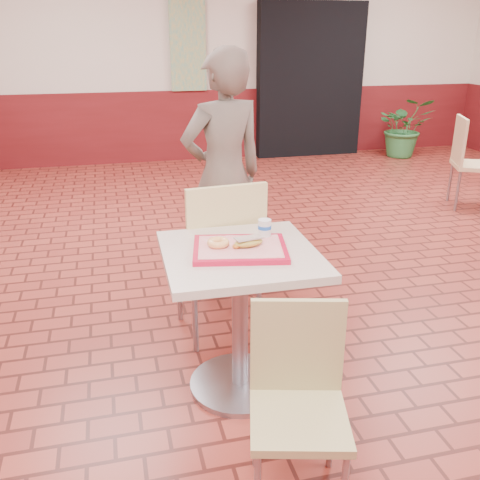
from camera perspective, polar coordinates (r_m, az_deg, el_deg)
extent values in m
cube|color=maroon|center=(3.82, 15.95, -7.38)|extent=(8.00, 10.00, 0.01)
cube|color=beige|center=(8.08, -1.15, 19.31)|extent=(8.00, 0.01, 3.00)
cube|color=#5A1113|center=(8.16, -1.07, 12.27)|extent=(8.00, 0.04, 1.00)
cube|color=black|center=(8.34, 7.48, 16.45)|extent=(1.60, 0.22, 2.20)
cube|color=gray|center=(7.91, -5.57, 19.90)|extent=(0.50, 0.03, 1.20)
cube|color=beige|center=(2.61, 0.00, -1.65)|extent=(0.75, 0.75, 0.04)
cylinder|color=gray|center=(2.79, 0.00, -9.12)|extent=(0.08, 0.08, 0.75)
cylinder|color=gray|center=(2.98, 0.00, -15.04)|extent=(0.54, 0.54, 0.03)
cube|color=tan|center=(2.19, 6.29, -18.48)|extent=(0.46, 0.46, 0.04)
cube|color=tan|center=(2.20, 6.12, -11.14)|extent=(0.37, 0.12, 0.41)
cylinder|color=gray|center=(2.44, 1.71, -19.75)|extent=(0.03, 0.03, 0.37)
cylinder|color=gray|center=(2.46, 9.70, -19.56)|extent=(0.03, 0.03, 0.37)
cube|color=#E0CE86|center=(3.27, -2.48, -2.25)|extent=(0.51, 0.51, 0.04)
cube|color=#E0CE86|center=(2.99, -1.37, 1.09)|extent=(0.47, 0.08, 0.51)
cylinder|color=gray|center=(3.61, -0.32, -4.26)|extent=(0.03, 0.03, 0.45)
cylinder|color=gray|center=(3.51, -6.50, -5.17)|extent=(0.03, 0.03, 0.45)
cylinder|color=gray|center=(3.27, 1.99, -7.09)|extent=(0.03, 0.03, 0.45)
cylinder|color=gray|center=(3.17, -4.81, -8.22)|extent=(0.03, 0.03, 0.45)
imported|color=#65594E|center=(3.72, -1.76, 6.83)|extent=(0.71, 0.56, 1.71)
cube|color=#B40D2D|center=(2.60, 0.00, -0.98)|extent=(0.45, 0.35, 0.03)
cube|color=#E18585|center=(2.59, 0.00, -0.69)|extent=(0.40, 0.30, 0.00)
torus|color=#F3A758|center=(2.59, -2.35, -0.28)|extent=(0.13, 0.13, 0.03)
ellipsoid|color=#B29534|center=(2.58, 0.92, -0.26)|extent=(0.16, 0.10, 0.04)
cube|color=silver|center=(2.57, 0.93, 0.23)|extent=(0.14, 0.08, 0.01)
ellipsoid|color=#BA5D19|center=(2.56, -0.41, -0.68)|extent=(0.04, 0.03, 0.02)
cylinder|color=silver|center=(2.71, 2.64, 1.33)|extent=(0.07, 0.07, 0.09)
cylinder|color=blue|center=(2.71, 2.64, 1.42)|extent=(0.07, 0.07, 0.02)
cube|color=#DAB883|center=(6.27, 23.83, 7.27)|extent=(0.58, 0.58, 0.04)
cube|color=#DAB883|center=(6.17, 22.38, 9.81)|extent=(0.20, 0.42, 0.49)
cylinder|color=gray|center=(6.10, 22.20, 4.84)|extent=(0.03, 0.03, 0.43)
cylinder|color=gray|center=(6.46, 21.50, 5.79)|extent=(0.03, 0.03, 0.43)
imported|color=#2E7338|center=(8.58, 17.14, 11.42)|extent=(0.98, 0.91, 0.89)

